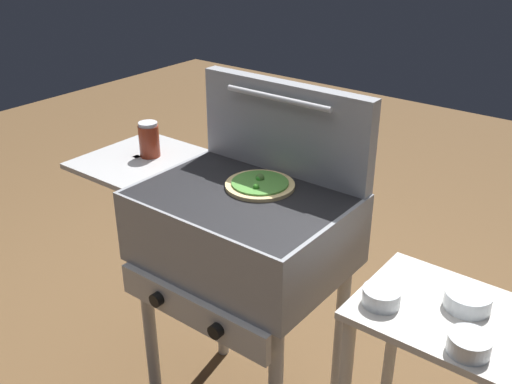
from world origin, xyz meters
name	(u,v)px	position (x,y,z in m)	size (l,w,h in m)	color
grill	(239,233)	(-0.01, 0.00, 0.76)	(0.96, 0.53, 0.90)	gray
grill_lid_open	(285,128)	(0.00, 0.21, 1.05)	(0.63, 0.08, 0.30)	gray
pizza_veggie	(260,184)	(0.01, 0.07, 0.91)	(0.22, 0.22, 0.04)	#E0C17F
sauce_jar	(149,140)	(-0.45, 0.03, 0.96)	(0.07, 0.07, 0.12)	maroon
prep_table	(435,377)	(0.66, 0.00, 0.55)	(0.44, 0.36, 0.77)	beige
topping_bowl_near	(468,300)	(0.69, 0.04, 0.79)	(0.12, 0.12, 0.04)	silver
topping_bowl_far	(469,345)	(0.76, -0.12, 0.79)	(0.10, 0.10, 0.04)	silver
topping_bowl_middle	(381,297)	(0.52, -0.08, 0.79)	(0.10, 0.10, 0.04)	silver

